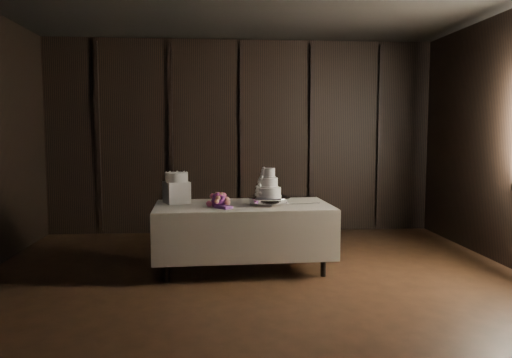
# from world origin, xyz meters

# --- Properties ---
(room) EXTENTS (6.08, 7.08, 3.08)m
(room) POSITION_xyz_m (0.00, 0.00, 1.50)
(room) COLOR black
(room) RESTS_ON ground
(display_table) EXTENTS (2.03, 1.12, 0.76)m
(display_table) POSITION_xyz_m (-0.11, 1.30, 0.42)
(display_table) COLOR silver
(display_table) RESTS_ON ground
(cake_stand) EXTENTS (0.64, 0.64, 0.09)m
(cake_stand) POSITION_xyz_m (0.19, 1.24, 0.81)
(cake_stand) COLOR silver
(cake_stand) RESTS_ON display_table
(wedding_cake) EXTENTS (0.32, 0.27, 0.33)m
(wedding_cake) POSITION_xyz_m (0.16, 1.23, 0.98)
(wedding_cake) COLOR white
(wedding_cake) RESTS_ON cake_stand
(bouquet) EXTENTS (0.50, 0.49, 0.19)m
(bouquet) POSITION_xyz_m (-0.38, 1.14, 0.83)
(bouquet) COLOR #CA4A6F
(bouquet) RESTS_ON display_table
(box_pedestal) EXTENTS (0.34, 0.34, 0.25)m
(box_pedestal) POSITION_xyz_m (-0.87, 1.46, 0.89)
(box_pedestal) COLOR white
(box_pedestal) RESTS_ON display_table
(small_cake) EXTENTS (0.27, 0.27, 0.11)m
(small_cake) POSITION_xyz_m (-0.87, 1.46, 1.06)
(small_cake) COLOR white
(small_cake) RESTS_ON box_pedestal
(cake_knife) EXTENTS (0.37, 0.05, 0.01)m
(cake_knife) POSITION_xyz_m (0.54, 1.23, 0.77)
(cake_knife) COLOR silver
(cake_knife) RESTS_ON display_table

